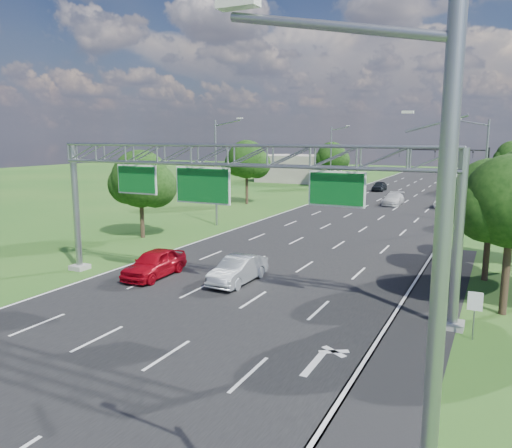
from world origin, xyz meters
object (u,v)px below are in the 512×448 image
Objects in this scene: sign_gantry at (232,167)px; red_coupe at (154,263)px; regulatory_sign at (475,306)px; traffic_signal at (461,160)px; box_truck at (465,181)px; silver_sedan at (238,270)px.

red_coupe is (-5.93, 0.79, -6.05)m from sign_gantry.
traffic_signal is at bearing 95.20° from regulatory_sign.
traffic_signal is 1.26× the size of box_truck.
regulatory_sign is 13.19m from silver_sedan.
red_coupe is 5.29m from silver_sedan.
sign_gantry is at bearing -97.68° from traffic_signal.
traffic_signal reaches higher than red_coupe.
sign_gantry is at bearing -91.37° from box_truck.
sign_gantry is 2.43× the size of box_truck.
traffic_signal is at bearing 73.12° from red_coupe.
silver_sedan is at bearing -92.34° from box_truck.
regulatory_sign is (12.07, -1.02, -5.38)m from sign_gantry.
sign_gantry reaches higher than red_coupe.
sign_gantry reaches higher than box_truck.
box_truck is (13.36, 59.44, 0.88)m from red_coupe.
traffic_signal is 2.47× the size of red_coupe.
sign_gantry is at bearing -10.40° from red_coupe.
traffic_signal is (7.15, 53.00, -1.72)m from sign_gantry.
red_coupe is at bearing -104.07° from traffic_signal.
sign_gantry is 6.46m from silver_sedan.
regulatory_sign is 18.11m from red_coupe.
red_coupe is 0.51× the size of box_truck.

